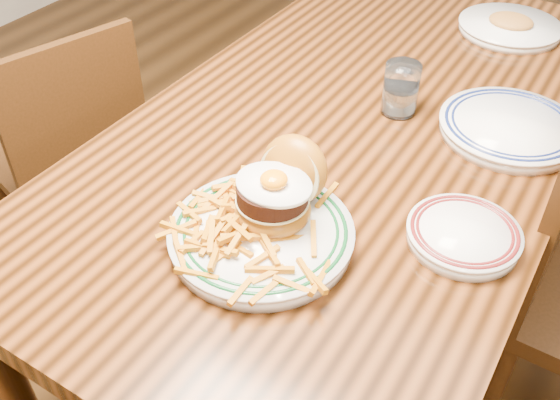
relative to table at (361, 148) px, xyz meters
The scene contains 8 objects.
floor 0.66m from the table, ahead, with size 6.00×6.00×0.00m, color black.
table is the anchor object (origin of this frame).
chair_left 0.85m from the table, 168.96° to the right, with size 0.47×0.47×0.81m.
main_plate 0.44m from the table, 86.61° to the right, with size 0.30×0.31×0.15m.
side_plate 0.42m from the table, 40.75° to the right, with size 0.19×0.19×0.03m.
rear_plate 0.31m from the table, 17.24° to the left, with size 0.28×0.28×0.03m.
water_glass 0.15m from the table, 40.13° to the left, with size 0.07×0.07×0.11m.
far_plate 0.58m from the table, 75.10° to the left, with size 0.26×0.26×0.05m.
Camera 1 is at (0.44, -1.04, 1.47)m, focal length 40.00 mm.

